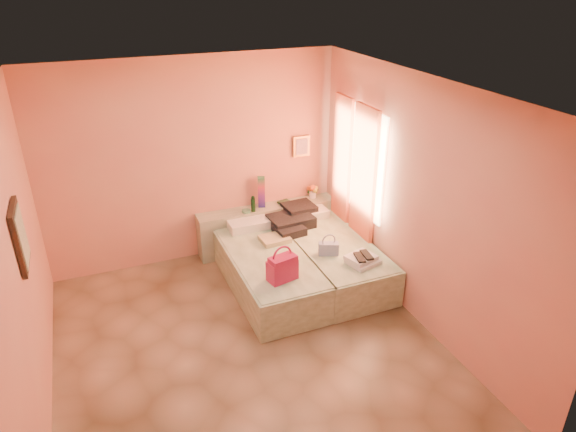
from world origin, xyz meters
name	(u,v)px	position (x,y,z in m)	size (l,w,h in m)	color
ground	(250,350)	(0.00, 0.00, 0.00)	(4.50, 4.50, 0.00)	tan
room_walls	(246,177)	(0.21, 0.57, 1.79)	(4.02, 4.51, 2.81)	#E29C78
headboard_ledge	(268,227)	(0.98, 2.10, 0.33)	(2.05, 0.30, 0.65)	#A6AD8D
bed_left	(268,271)	(0.60, 1.05, 0.25)	(0.90, 2.00, 0.50)	beige
bed_right	(331,258)	(1.50, 1.05, 0.25)	(0.90, 2.00, 0.50)	beige
water_bottle	(253,204)	(0.74, 2.02, 0.76)	(0.06, 0.06, 0.22)	#123119
rainbow_box	(261,192)	(0.90, 2.14, 0.87)	(0.10, 0.10, 0.45)	#B21547
small_dish	(246,211)	(0.64, 2.03, 0.67)	(0.13, 0.13, 0.03)	#4E8F6B
green_book	(284,202)	(1.25, 2.12, 0.66)	(0.17, 0.12, 0.03)	#234226
flower_vase	(313,190)	(1.71, 2.14, 0.77)	(0.18, 0.18, 0.24)	white
magenta_handbag	(282,268)	(0.56, 0.46, 0.66)	(0.33, 0.19, 0.31)	#B21547
khaki_garment	(275,239)	(0.80, 1.35, 0.53)	(0.37, 0.30, 0.06)	tan
clothes_pile	(294,219)	(1.22, 1.68, 0.60)	(0.65, 0.65, 0.19)	black
blue_handbag	(329,249)	(1.31, 0.77, 0.58)	(0.25, 0.11, 0.16)	#4665A9
towel_stack	(363,260)	(1.60, 0.41, 0.55)	(0.35, 0.30, 0.10)	silver
sandal_pair	(364,256)	(1.59, 0.39, 0.61)	(0.18, 0.24, 0.02)	black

